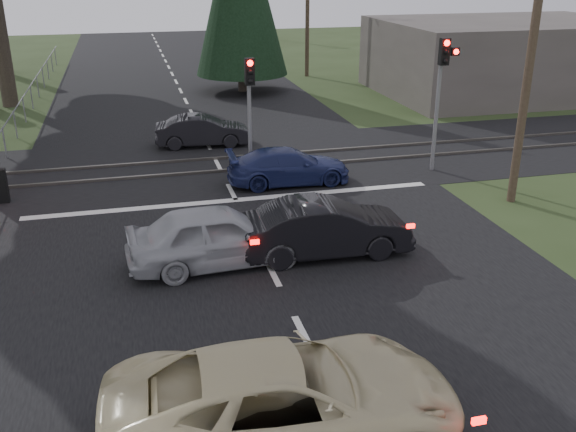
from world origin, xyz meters
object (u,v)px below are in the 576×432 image
object	(u,v)px
traffic_signal_center	(250,96)
utility_pole_mid	(308,0)
utility_pole_near	(532,49)
dark_car_far	(203,131)
traffic_signal_right	(442,79)
cream_coupe	(284,399)
dark_hatchback	(325,228)
silver_car	(218,236)
blue_sedan	(289,166)

from	to	relation	value
traffic_signal_center	utility_pole_mid	distance (m)	20.82
utility_pole_near	dark_car_far	size ratio (longest dim) A/B	2.37
utility_pole_mid	traffic_signal_center	bearing A→B (deg)	-111.21
traffic_signal_right	cream_coupe	world-z (taller)	traffic_signal_right
utility_pole_mid	dark_car_far	bearing A→B (deg)	-119.91
utility_pole_near	dark_hatchback	bearing A→B (deg)	-161.50
dark_hatchback	dark_car_far	xyz separation A→B (m)	(-1.77, 11.20, -0.10)
dark_hatchback	utility_pole_mid	bearing A→B (deg)	-13.22
utility_pole_mid	silver_car	bearing A→B (deg)	-110.28
utility_pole_mid	blue_sedan	bearing A→B (deg)	-107.40
dark_car_far	traffic_signal_center	bearing A→B (deg)	-158.97
dark_hatchback	traffic_signal_right	bearing A→B (deg)	-44.36
utility_pole_mid	dark_hatchback	world-z (taller)	utility_pole_mid
silver_car	utility_pole_near	bearing A→B (deg)	-80.68
silver_car	utility_pole_mid	bearing A→B (deg)	-23.92
traffic_signal_right	utility_pole_mid	xyz separation A→B (m)	(0.95, 20.53, 1.41)
cream_coupe	utility_pole_mid	bearing A→B (deg)	-14.03
utility_pole_near	dark_hatchback	distance (m)	8.33
traffic_signal_right	silver_car	size ratio (longest dim) A/B	1.04
utility_pole_mid	blue_sedan	world-z (taller)	utility_pole_mid
silver_car	dark_car_far	world-z (taller)	silver_car
silver_car	traffic_signal_right	bearing A→B (deg)	-60.51
utility_pole_mid	dark_car_far	xyz separation A→B (m)	(-8.70, -15.12, -4.10)
traffic_signal_right	silver_car	world-z (taller)	traffic_signal_right
cream_coupe	blue_sedan	distance (m)	12.64
cream_coupe	dark_car_far	bearing A→B (deg)	-0.67
utility_pole_near	traffic_signal_center	bearing A→B (deg)	148.05
utility_pole_mid	dark_hatchback	bearing A→B (deg)	-104.75
traffic_signal_center	cream_coupe	size ratio (longest dim) A/B	0.73
cream_coupe	dark_car_far	distance (m)	17.72
traffic_signal_right	silver_car	distance (m)	10.74
traffic_signal_right	traffic_signal_center	world-z (taller)	traffic_signal_right
utility_pole_near	dark_car_far	distance (m)	13.09
utility_pole_mid	cream_coupe	size ratio (longest dim) A/B	1.59
traffic_signal_center	utility_pole_near	xyz separation A→B (m)	(7.50, -4.68, 1.92)
utility_pole_near	dark_car_far	xyz separation A→B (m)	(-8.70, 8.88, -4.10)
utility_pole_mid	dark_hatchback	size ratio (longest dim) A/B	2.04
dark_hatchback	silver_car	distance (m)	2.76
traffic_signal_center	blue_sedan	bearing A→B (deg)	-50.22
traffic_signal_right	utility_pole_near	size ratio (longest dim) A/B	0.52
utility_pole_mid	silver_car	xyz separation A→B (m)	(-9.69, -26.23, -3.95)
traffic_signal_right	blue_sedan	world-z (taller)	traffic_signal_right
traffic_signal_right	utility_pole_mid	distance (m)	20.60
traffic_signal_center	silver_car	bearing A→B (deg)	-107.60
traffic_signal_center	silver_car	size ratio (longest dim) A/B	0.91
traffic_signal_center	dark_car_far	bearing A→B (deg)	105.95
traffic_signal_center	dark_hatchback	world-z (taller)	traffic_signal_center
traffic_signal_center	utility_pole_mid	size ratio (longest dim) A/B	0.46
utility_pole_mid	silver_car	world-z (taller)	utility_pole_mid
traffic_signal_right	utility_pole_mid	size ratio (longest dim) A/B	0.52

